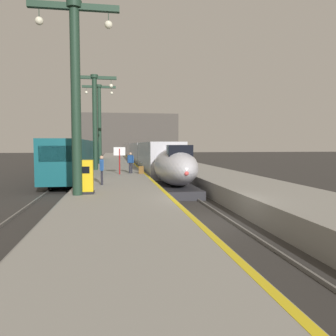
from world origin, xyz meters
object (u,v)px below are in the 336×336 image
highspeed_train_main (139,153)px  ticket_machine_yellow (86,178)px  station_column_mid (95,113)px  station_column_far (99,117)px  departure_info_board (119,155)px  passenger_near_edge (131,161)px  passenger_mid_platform (102,168)px  station_column_near (75,79)px  rolling_suitcase (141,170)px  regional_train_adjacent (81,155)px

highspeed_train_main → ticket_machine_yellow: 40.72m
station_column_mid → station_column_far: station_column_far is taller
departure_info_board → passenger_near_edge: bearing=46.6°
station_column_mid → station_column_far: (0.00, 10.15, 0.46)m
passenger_near_edge → ticket_machine_yellow: size_ratio=1.06×
passenger_mid_platform → passenger_near_edge: bearing=75.2°
station_column_mid → ticket_machine_yellow: (0.35, -15.42, -4.50)m
station_column_near → ticket_machine_yellow: 4.55m
station_column_far → ticket_machine_yellow: bearing=-89.2°
station_column_near → rolling_suitcase: size_ratio=8.86×
ticket_machine_yellow → departure_info_board: departure_info_board is taller
station_column_near → rolling_suitcase: (3.82, 10.90, -4.96)m
rolling_suitcase → ticket_machine_yellow: size_ratio=0.61×
highspeed_train_main → station_column_far: 16.61m
rolling_suitcase → station_column_mid: bearing=128.1°
passenger_mid_platform → highspeed_train_main: bearing=82.4°
station_column_near → highspeed_train_main: bearing=81.7°
highspeed_train_main → departure_info_board: highspeed_train_main is taller
station_column_mid → passenger_mid_platform: station_column_mid is taller
passenger_near_edge → departure_info_board: 1.41m
highspeed_train_main → rolling_suitcase: highspeed_train_main is taller
regional_train_adjacent → departure_info_board: size_ratio=17.26×
passenger_near_edge → ticket_machine_yellow: bearing=-103.5°
station_column_near → station_column_far: (0.00, 25.92, 0.43)m
station_column_near → passenger_mid_platform: bearing=75.5°
departure_info_board → passenger_mid_platform: bearing=-99.5°
station_column_far → passenger_mid_platform: (0.98, -22.14, -4.71)m
station_column_mid → rolling_suitcase: station_column_mid is taller
station_column_far → departure_info_board: 16.12m
station_column_far → rolling_suitcase: (3.82, -15.02, -5.39)m
passenger_near_edge → departure_info_board: size_ratio=0.80×
highspeed_train_main → regional_train_adjacent: (-8.10, -14.79, 0.16)m
regional_train_adjacent → station_column_mid: station_column_mid is taller
rolling_suitcase → regional_train_adjacent: bearing=111.9°
station_column_near → ticket_machine_yellow: size_ratio=5.44×
rolling_suitcase → departure_info_board: 2.13m
station_column_far → rolling_suitcase: 16.41m
station_column_mid → station_column_far: bearing=90.0°
station_column_near → station_column_mid: bearing=90.0°
regional_train_adjacent → ticket_machine_yellow: 25.68m
rolling_suitcase → ticket_machine_yellow: ticket_machine_yellow is taller
station_column_far → ticket_machine_yellow: 26.05m
station_column_far → passenger_near_edge: size_ratio=5.63×
regional_train_adjacent → ticket_machine_yellow: bearing=-84.3°
station_column_near → departure_info_board: bearing=78.6°
ticket_machine_yellow → highspeed_train_main: bearing=82.2°
station_column_mid → departure_info_board: station_column_mid is taller
station_column_far → passenger_near_edge: station_column_far is taller
station_column_mid → departure_info_board: 6.79m
regional_train_adjacent → ticket_machine_yellow: (2.55, -25.56, -0.34)m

